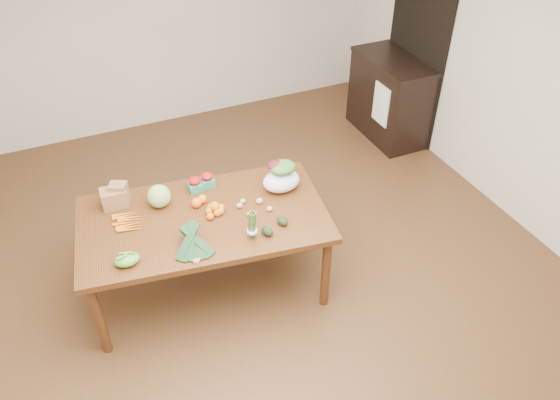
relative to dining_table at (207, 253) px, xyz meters
name	(u,v)px	position (x,y,z in m)	size (l,w,h in m)	color
floor	(267,278)	(0.46, -0.12, -0.38)	(6.00, 6.00, 0.00)	#4F301B
room_walls	(264,145)	(0.46, -0.12, 0.97)	(5.02, 6.02, 2.70)	silver
dining_table	(207,253)	(0.00, 0.00, 0.00)	(1.87, 1.04, 0.75)	#573214
doorway_dark	(417,46)	(2.94, 1.48, 0.68)	(0.02, 1.00, 2.10)	black
cabinet	(389,98)	(2.68, 1.50, 0.10)	(0.52, 1.02, 0.94)	black
dish_towel	(381,105)	(2.42, 1.28, 0.18)	(0.02, 0.28, 0.45)	white
paper_bag	(114,196)	(-0.58, 0.41, 0.47)	(0.26, 0.21, 0.18)	olive
cabbage	(159,196)	(-0.26, 0.27, 0.47)	(0.18, 0.18, 0.18)	#A8C974
strawberry_basket_a	(195,185)	(0.05, 0.35, 0.42)	(0.11, 0.11, 0.10)	#BB100C
strawberry_basket_b	(208,181)	(0.16, 0.37, 0.42)	(0.10, 0.10, 0.09)	red
orange_a	(196,203)	(-0.01, 0.14, 0.42)	(0.08, 0.08, 0.08)	orange
orange_b	(202,199)	(0.05, 0.17, 0.41)	(0.07, 0.07, 0.07)	orange
orange_c	(215,207)	(0.11, 0.04, 0.41)	(0.08, 0.08, 0.08)	orange
mandarin_cluster	(215,209)	(0.10, 0.00, 0.42)	(0.18, 0.18, 0.09)	orange
carrots	(129,221)	(-0.53, 0.16, 0.39)	(0.22, 0.24, 0.03)	orange
snap_pea_bag	(127,259)	(-0.63, -0.27, 0.41)	(0.18, 0.13, 0.08)	#689E35
kale_bunch	(193,244)	(-0.17, -0.34, 0.45)	(0.32, 0.40, 0.16)	black
asparagus_bundle	(252,225)	(0.26, -0.37, 0.50)	(0.08, 0.08, 0.25)	#54813B
potato_a	(240,205)	(0.29, -0.01, 0.40)	(0.05, 0.05, 0.04)	tan
potato_b	(249,214)	(0.33, -0.13, 0.39)	(0.05, 0.04, 0.04)	#D6BC7B
potato_c	(259,201)	(0.46, -0.02, 0.40)	(0.06, 0.05, 0.05)	tan
potato_d	(243,201)	(0.34, 0.04, 0.39)	(0.05, 0.04, 0.04)	tan
potato_e	(270,209)	(0.49, -0.14, 0.40)	(0.05, 0.04, 0.04)	tan
avocado_a	(267,231)	(0.37, -0.38, 0.41)	(0.07, 0.10, 0.07)	black
avocado_b	(282,221)	(0.52, -0.32, 0.41)	(0.07, 0.10, 0.07)	black
salad_bag	(281,177)	(0.69, 0.08, 0.49)	(0.31, 0.23, 0.24)	white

